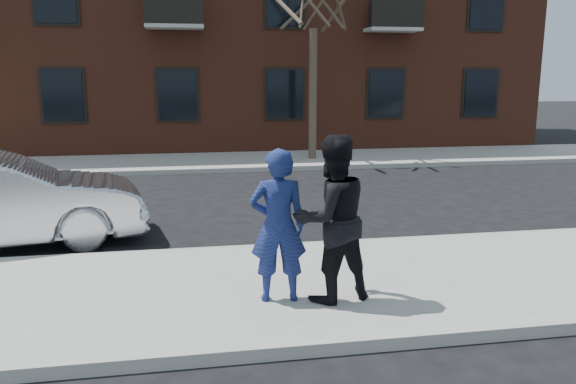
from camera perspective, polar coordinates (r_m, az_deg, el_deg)
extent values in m
plane|color=black|center=(7.80, -13.00, -10.23)|extent=(100.00, 100.00, 0.00)
cube|color=gray|center=(7.54, -13.12, -10.41)|extent=(50.00, 3.50, 0.15)
cube|color=#999691|center=(9.23, -12.54, -6.21)|extent=(50.00, 0.10, 0.15)
cube|color=gray|center=(18.70, -11.30, 2.94)|extent=(50.00, 3.50, 0.15)
cube|color=#999691|center=(16.92, -11.43, 2.01)|extent=(50.00, 0.10, 0.15)
cube|color=#5F2C1D|center=(25.47, -6.79, 18.76)|extent=(24.00, 10.00, 12.00)
cube|color=black|center=(20.47, -0.31, 9.89)|extent=(1.30, 0.06, 1.70)
cube|color=black|center=(22.99, 18.99, 9.47)|extent=(1.30, 0.06, 1.70)
cube|color=black|center=(20.61, -0.32, 18.82)|extent=(1.30, 0.06, 1.70)
cube|color=black|center=(23.12, 19.54, 17.41)|extent=(1.30, 0.06, 1.70)
cylinder|color=#3B2B22|center=(18.68, 2.54, 9.85)|extent=(0.26, 0.26, 4.20)
imported|color=navy|center=(6.80, -1.02, -3.44)|extent=(0.72, 0.50, 1.90)
cube|color=black|center=(6.95, -1.59, -0.80)|extent=(0.08, 0.13, 0.08)
imported|color=black|center=(6.83, 4.45, -2.75)|extent=(1.16, 1.00, 2.05)
cube|color=black|center=(6.91, 2.64, -2.32)|extent=(0.12, 0.15, 0.06)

